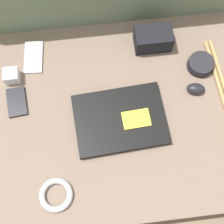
{
  "coord_description": "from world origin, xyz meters",
  "views": [
    {
      "loc": [
        -0.04,
        -0.32,
        1.11
      ],
      "look_at": [
        0.0,
        0.0,
        0.14
      ],
      "focal_mm": 50.0,
      "sensor_mm": 36.0,
      "label": 1
    }
  ],
  "objects_px": {
    "laptop": "(120,120)",
    "computer_mouse": "(196,89)",
    "charger_brick": "(12,76)",
    "camera_pouch": "(153,39)",
    "phone_silver": "(34,57)",
    "speaker_puck": "(201,64)",
    "phone_black": "(17,102)"
  },
  "relations": [
    {
      "from": "laptop",
      "to": "phone_silver",
      "type": "xyz_separation_m",
      "value": [
        -0.28,
        0.27,
        -0.01
      ]
    },
    {
      "from": "computer_mouse",
      "to": "phone_black",
      "type": "bearing_deg",
      "value": -170.41
    },
    {
      "from": "camera_pouch",
      "to": "charger_brick",
      "type": "xyz_separation_m",
      "value": [
        -0.5,
        -0.08,
        -0.01
      ]
    },
    {
      "from": "speaker_puck",
      "to": "camera_pouch",
      "type": "xyz_separation_m",
      "value": [
        -0.15,
        0.11,
        0.02
      ]
    },
    {
      "from": "phone_black",
      "to": "camera_pouch",
      "type": "relative_size",
      "value": 0.84
    },
    {
      "from": "computer_mouse",
      "to": "phone_black",
      "type": "relative_size",
      "value": 0.64
    },
    {
      "from": "phone_silver",
      "to": "charger_brick",
      "type": "height_order",
      "value": "charger_brick"
    },
    {
      "from": "phone_silver",
      "to": "laptop",
      "type": "bearing_deg",
      "value": -39.68
    },
    {
      "from": "laptop",
      "to": "charger_brick",
      "type": "xyz_separation_m",
      "value": [
        -0.35,
        0.2,
        0.01
      ]
    },
    {
      "from": "camera_pouch",
      "to": "computer_mouse",
      "type": "bearing_deg",
      "value": -58.93
    },
    {
      "from": "phone_black",
      "to": "camera_pouch",
      "type": "height_order",
      "value": "camera_pouch"
    },
    {
      "from": "phone_silver",
      "to": "camera_pouch",
      "type": "bearing_deg",
      "value": 5.09
    },
    {
      "from": "phone_black",
      "to": "charger_brick",
      "type": "height_order",
      "value": "charger_brick"
    },
    {
      "from": "charger_brick",
      "to": "camera_pouch",
      "type": "bearing_deg",
      "value": 8.87
    },
    {
      "from": "phone_black",
      "to": "charger_brick",
      "type": "bearing_deg",
      "value": 91.4
    },
    {
      "from": "phone_silver",
      "to": "phone_black",
      "type": "relative_size",
      "value": 1.19
    },
    {
      "from": "speaker_puck",
      "to": "charger_brick",
      "type": "distance_m",
      "value": 0.65
    },
    {
      "from": "phone_silver",
      "to": "charger_brick",
      "type": "xyz_separation_m",
      "value": [
        -0.07,
        -0.07,
        0.02
      ]
    },
    {
      "from": "charger_brick",
      "to": "speaker_puck",
      "type": "bearing_deg",
      "value": -2.54
    },
    {
      "from": "computer_mouse",
      "to": "phone_silver",
      "type": "relative_size",
      "value": 0.53
    },
    {
      "from": "computer_mouse",
      "to": "charger_brick",
      "type": "bearing_deg",
      "value": -178.61
    },
    {
      "from": "laptop",
      "to": "camera_pouch",
      "type": "xyz_separation_m",
      "value": [
        0.15,
        0.27,
        0.03
      ]
    },
    {
      "from": "speaker_puck",
      "to": "phone_silver",
      "type": "relative_size",
      "value": 0.71
    },
    {
      "from": "phone_black",
      "to": "charger_brick",
      "type": "distance_m",
      "value": 0.09
    },
    {
      "from": "charger_brick",
      "to": "laptop",
      "type": "bearing_deg",
      "value": -29.21
    },
    {
      "from": "laptop",
      "to": "computer_mouse",
      "type": "bearing_deg",
      "value": 12.77
    },
    {
      "from": "speaker_puck",
      "to": "charger_brick",
      "type": "bearing_deg",
      "value": 177.46
    },
    {
      "from": "phone_silver",
      "to": "phone_black",
      "type": "distance_m",
      "value": 0.18
    },
    {
      "from": "computer_mouse",
      "to": "phone_silver",
      "type": "xyz_separation_m",
      "value": [
        -0.55,
        0.19,
        -0.01
      ]
    },
    {
      "from": "phone_silver",
      "to": "charger_brick",
      "type": "bearing_deg",
      "value": -130.2
    },
    {
      "from": "computer_mouse",
      "to": "speaker_puck",
      "type": "xyz_separation_m",
      "value": [
        0.04,
        0.09,
        0.0
      ]
    },
    {
      "from": "phone_black",
      "to": "laptop",
      "type": "bearing_deg",
      "value": -22.34
    }
  ]
}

